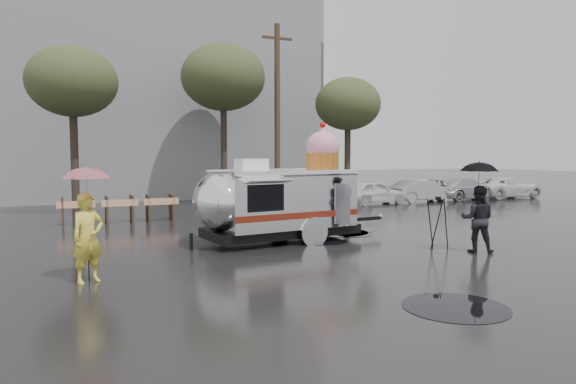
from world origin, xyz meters
name	(u,v)px	position (x,y,z in m)	size (l,w,h in m)	color
ground	(402,260)	(0.00, 0.00, 0.00)	(120.00, 120.00, 0.00)	black
puddles	(308,236)	(-0.49, 4.20, 0.00)	(5.57, 11.98, 0.01)	black
grey_building	(121,91)	(-4.00, 24.00, 6.50)	(22.00, 12.00, 13.00)	slate
utility_pole	(277,113)	(2.50, 14.00, 4.62)	(1.60, 0.28, 9.00)	#473323
tree_left	(72,82)	(-7.00, 13.00, 5.48)	(3.64, 3.64, 6.95)	#382D26
tree_mid	(223,78)	(0.00, 15.00, 6.34)	(4.20, 4.20, 8.03)	#382D26
tree_right	(348,105)	(6.00, 13.00, 5.06)	(3.36, 3.36, 6.42)	#382D26
barricade_row	(119,208)	(-5.55, 9.96, 0.52)	(4.30, 0.80, 1.00)	#473323
parked_cars	(449,188)	(11.78, 12.00, 0.72)	(13.20, 1.90, 1.50)	silver
airstream_trailer	(284,198)	(-1.50, 3.71, 1.26)	(6.63, 3.04, 3.59)	silver
person_left	(88,238)	(-6.99, 0.75, 0.89)	(0.64, 0.43, 1.79)	yellow
umbrella_pink	(86,185)	(-6.99, 0.75, 1.94)	(1.15, 1.15, 2.33)	pink
person_right	(478,219)	(2.41, 0.08, 0.87)	(0.83, 0.46, 1.73)	black
umbrella_black	(479,177)	(2.41, 0.08, 1.97)	(1.22, 1.22, 2.38)	black
tripod	(438,218)	(1.86, 0.97, 0.82)	(0.57, 0.57, 1.42)	black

